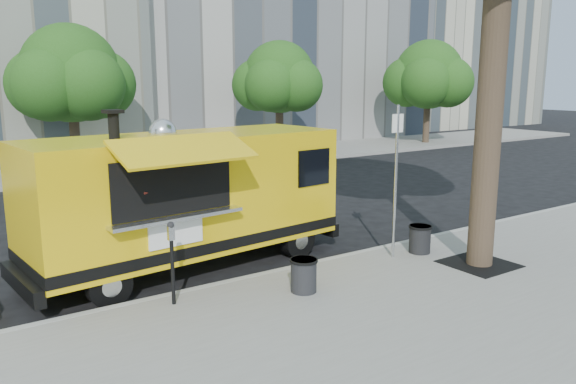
# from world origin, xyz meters

# --- Properties ---
(ground) EXTENTS (120.00, 120.00, 0.00)m
(ground) POSITION_xyz_m (0.00, 0.00, 0.00)
(ground) COLOR black
(ground) RESTS_ON ground
(sidewalk) EXTENTS (60.00, 6.00, 0.15)m
(sidewalk) POSITION_xyz_m (0.00, -4.00, 0.07)
(sidewalk) COLOR gray
(sidewalk) RESTS_ON ground
(curb) EXTENTS (60.00, 0.14, 0.16)m
(curb) POSITION_xyz_m (0.00, -0.93, 0.07)
(curb) COLOR #999993
(curb) RESTS_ON ground
(far_sidewalk) EXTENTS (60.00, 5.00, 0.15)m
(far_sidewalk) POSITION_xyz_m (0.00, 13.50, 0.07)
(far_sidewalk) COLOR gray
(far_sidewalk) RESTS_ON ground
(building_right) EXTENTS (16.00, 12.00, 16.00)m
(building_right) POSITION_xyz_m (30.00, 24.00, 8.00)
(building_right) COLOR beige
(building_right) RESTS_ON ground
(tree_well) EXTENTS (1.20, 1.20, 0.02)m
(tree_well) POSITION_xyz_m (2.60, -2.80, 0.15)
(tree_well) COLOR black
(tree_well) RESTS_ON sidewalk
(far_tree_b) EXTENTS (3.60, 3.60, 5.50)m
(far_tree_b) POSITION_xyz_m (-1.00, 12.70, 3.83)
(far_tree_b) COLOR #33261C
(far_tree_b) RESTS_ON far_sidewalk
(far_tree_c) EXTENTS (3.24, 3.24, 5.21)m
(far_tree_c) POSITION_xyz_m (8.00, 12.40, 3.72)
(far_tree_c) COLOR #33261C
(far_tree_c) RESTS_ON far_sidewalk
(far_tree_d) EXTENTS (3.78, 3.78, 5.64)m
(far_tree_d) POSITION_xyz_m (18.00, 12.60, 3.89)
(far_tree_d) COLOR #33261C
(far_tree_d) RESTS_ON far_sidewalk
(sign_post) EXTENTS (0.28, 0.06, 3.00)m
(sign_post) POSITION_xyz_m (1.55, -1.55, 1.85)
(sign_post) COLOR silver
(sign_post) RESTS_ON sidewalk
(parking_meter) EXTENTS (0.11, 0.11, 1.33)m
(parking_meter) POSITION_xyz_m (-3.00, -1.35, 0.98)
(parking_meter) COLOR black
(parking_meter) RESTS_ON sidewalk
(food_truck) EXTENTS (6.45, 3.37, 3.09)m
(food_truck) POSITION_xyz_m (-1.92, 0.48, 1.45)
(food_truck) COLOR yellow
(food_truck) RESTS_ON ground
(trash_bin_left) EXTENTS (0.47, 0.47, 0.56)m
(trash_bin_left) POSITION_xyz_m (-1.00, -2.06, 0.45)
(trash_bin_left) COLOR black
(trash_bin_left) RESTS_ON sidewalk
(trash_bin_right) EXTENTS (0.47, 0.47, 0.56)m
(trash_bin_right) POSITION_xyz_m (2.21, -1.64, 0.45)
(trash_bin_right) COLOR black
(trash_bin_right) RESTS_ON sidewalk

